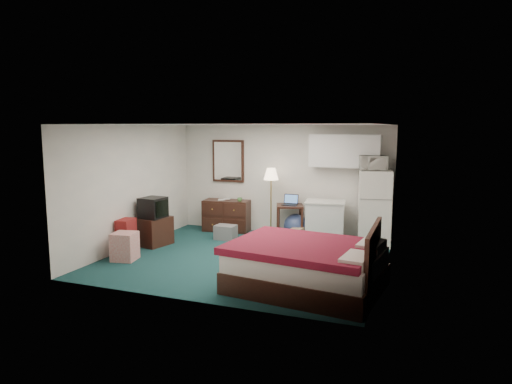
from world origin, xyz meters
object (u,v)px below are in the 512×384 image
at_px(fridge, 374,208).
at_px(desk, 290,221).
at_px(bed, 307,267).
at_px(kitchen_counter, 325,222).
at_px(tv_stand, 153,231).
at_px(suitcase, 126,236).
at_px(floor_lamp, 271,202).
at_px(dresser, 227,215).

bearing_deg(fridge, desk, 168.27).
bearing_deg(bed, kitchen_counter, 103.81).
bearing_deg(bed, tv_stand, 165.67).
relative_size(tv_stand, suitcase, 0.96).
distance_m(floor_lamp, desk, 0.59).
bearing_deg(suitcase, tv_stand, 70.58).
bearing_deg(tv_stand, kitchen_counter, 35.95).
bearing_deg(kitchen_counter, fridge, -0.77).
bearing_deg(fridge, dresser, 168.15).
height_order(dresser, floor_lamp, floor_lamp).
height_order(floor_lamp, kitchen_counter, floor_lamp).
xyz_separation_m(dresser, bed, (2.77, -3.15, -0.02)).
relative_size(fridge, bed, 0.72).
bearing_deg(desk, tv_stand, -165.67).
bearing_deg(fridge, suitcase, -162.69).
distance_m(floor_lamp, kitchen_counter, 1.32).
xyz_separation_m(desk, suitcase, (-2.64, -2.38, -0.03)).
height_order(dresser, suitcase, dresser).
bearing_deg(tv_stand, desk, 45.97).
xyz_separation_m(fridge, tv_stand, (-4.33, -1.63, -0.49)).
distance_m(fridge, tv_stand, 4.66).
distance_m(kitchen_counter, fridge, 1.08).
relative_size(floor_lamp, suitcase, 2.32).
bearing_deg(floor_lamp, dresser, 174.32).
bearing_deg(tv_stand, fridge, 32.54).
bearing_deg(tv_stand, suitcase, -90.05).
relative_size(kitchen_counter, suitcase, 1.30).
relative_size(dresser, kitchen_counter, 1.25).
bearing_deg(desk, fridge, -21.24).
height_order(desk, suitcase, desk).
bearing_deg(suitcase, kitchen_counter, 24.74).
xyz_separation_m(dresser, fridge, (3.42, -0.10, 0.42)).
height_order(dresser, tv_stand, dresser).
bearing_deg(fridge, bed, -112.19).
relative_size(dresser, tv_stand, 1.68).
height_order(desk, tv_stand, desk).
xyz_separation_m(floor_lamp, kitchen_counter, (1.27, -0.13, -0.34)).
bearing_deg(floor_lamp, kitchen_counter, -5.94).
relative_size(desk, suitcase, 1.09).
relative_size(dresser, floor_lamp, 0.70).
height_order(desk, bed, desk).
height_order(fridge, bed, fridge).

